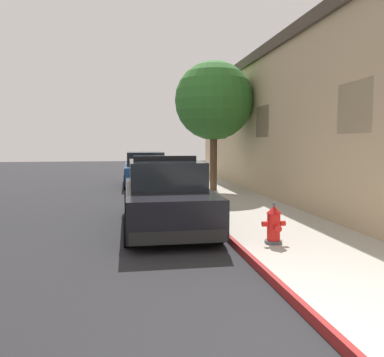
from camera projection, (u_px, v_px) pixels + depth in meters
name	position (u px, v px, depth m)	size (l,w,h in m)	color
ground_plane	(46.00, 207.00, 12.66)	(30.61, 60.00, 0.20)	#232326
sidewalk_pavement	(226.00, 198.00, 13.62)	(2.70, 60.00, 0.13)	#ADA89E
curb_painted_edge	(187.00, 199.00, 13.40)	(0.08, 60.00, 0.13)	maroon
storefront_building	(348.00, 124.00, 14.35)	(6.85, 20.52, 5.33)	tan
police_cruiser	(165.00, 195.00, 9.25)	(1.94, 4.84, 1.68)	black
parked_car_silver_ahead	(145.00, 170.00, 18.24)	(1.94, 4.84, 1.56)	navy
fire_hydrant	(274.00, 225.00, 7.19)	(0.44, 0.40, 0.76)	#4C4C51
street_tree	(214.00, 101.00, 14.98)	(3.01, 3.01, 4.97)	brown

